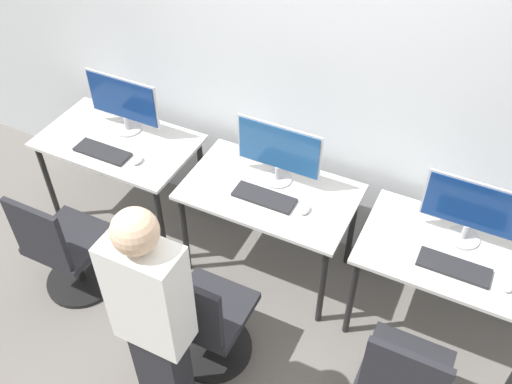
# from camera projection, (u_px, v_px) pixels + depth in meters

# --- Properties ---
(ground_plane) EXTENTS (20.00, 20.00, 0.00)m
(ground_plane) POSITION_uv_depth(u_px,v_px,m) (248.00, 298.00, 3.83)
(ground_plane) COLOR slate
(wall_back) EXTENTS (12.00, 0.05, 2.80)m
(wall_back) POSITION_uv_depth(u_px,v_px,m) (304.00, 60.00, 3.38)
(wall_back) COLOR silver
(wall_back) RESTS_ON ground_plane
(desk_left) EXTENTS (1.08, 0.64, 0.72)m
(desk_left) POSITION_uv_depth(u_px,v_px,m) (119.00, 149.00, 3.99)
(desk_left) COLOR silver
(desk_left) RESTS_ON ground_plane
(monitor_left) EXTENTS (0.55, 0.19, 0.42)m
(monitor_left) POSITION_uv_depth(u_px,v_px,m) (123.00, 102.00, 3.86)
(monitor_left) COLOR #B2B2B7
(monitor_left) RESTS_ON desk_left
(keyboard_left) EXTENTS (0.39, 0.14, 0.02)m
(keyboard_left) POSITION_uv_depth(u_px,v_px,m) (102.00, 152.00, 3.81)
(keyboard_left) COLOR #262628
(keyboard_left) RESTS_ON desk_left
(mouse_left) EXTENTS (0.06, 0.09, 0.03)m
(mouse_left) POSITION_uv_depth(u_px,v_px,m) (138.00, 160.00, 3.74)
(mouse_left) COLOR silver
(mouse_left) RESTS_ON desk_left
(office_chair_left) EXTENTS (0.48, 0.48, 0.88)m
(office_chair_left) POSITION_uv_depth(u_px,v_px,m) (66.00, 252.00, 3.66)
(office_chair_left) COLOR black
(office_chair_left) RESTS_ON ground_plane
(desk_center) EXTENTS (1.08, 0.64, 0.72)m
(desk_center) POSITION_uv_depth(u_px,v_px,m) (269.00, 200.00, 3.61)
(desk_center) COLOR silver
(desk_center) RESTS_ON ground_plane
(monitor_center) EXTENTS (0.55, 0.19, 0.42)m
(monitor_center) POSITION_uv_depth(u_px,v_px,m) (279.00, 151.00, 3.47)
(monitor_center) COLOR #B2B2B7
(monitor_center) RESTS_ON desk_center
(keyboard_center) EXTENTS (0.39, 0.14, 0.02)m
(keyboard_center) POSITION_uv_depth(u_px,v_px,m) (264.00, 197.00, 3.49)
(keyboard_center) COLOR #262628
(keyboard_center) RESTS_ON desk_center
(mouse_center) EXTENTS (0.06, 0.09, 0.03)m
(mouse_center) POSITION_uv_depth(u_px,v_px,m) (305.00, 209.00, 3.41)
(mouse_center) COLOR silver
(mouse_center) RESTS_ON desk_center
(office_chair_center) EXTENTS (0.48, 0.48, 0.88)m
(office_chair_center) POSITION_uv_depth(u_px,v_px,m) (206.00, 322.00, 3.27)
(office_chair_center) COLOR black
(office_chair_center) RESTS_ON ground_plane
(person_center) EXTENTS (0.36, 0.20, 1.56)m
(person_center) POSITION_uv_depth(u_px,v_px,m) (153.00, 319.00, 2.71)
(person_center) COLOR #232328
(person_center) RESTS_ON ground_plane
(desk_right) EXTENTS (1.08, 0.64, 0.72)m
(desk_right) POSITION_uv_depth(u_px,v_px,m) (454.00, 263.00, 3.24)
(desk_right) COLOR silver
(desk_right) RESTS_ON ground_plane
(monitor_right) EXTENTS (0.55, 0.19, 0.42)m
(monitor_right) POSITION_uv_depth(u_px,v_px,m) (473.00, 210.00, 3.10)
(monitor_right) COLOR #B2B2B7
(monitor_right) RESTS_ON desk_right
(keyboard_right) EXTENTS (0.39, 0.14, 0.02)m
(keyboard_right) POSITION_uv_depth(u_px,v_px,m) (454.00, 267.00, 3.09)
(keyboard_right) COLOR #262628
(keyboard_right) RESTS_ON desk_right
(mouse_right) EXTENTS (0.06, 0.09, 0.03)m
(mouse_right) POSITION_uv_depth(u_px,v_px,m) (508.00, 286.00, 2.99)
(mouse_right) COLOR silver
(mouse_right) RESTS_ON desk_right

